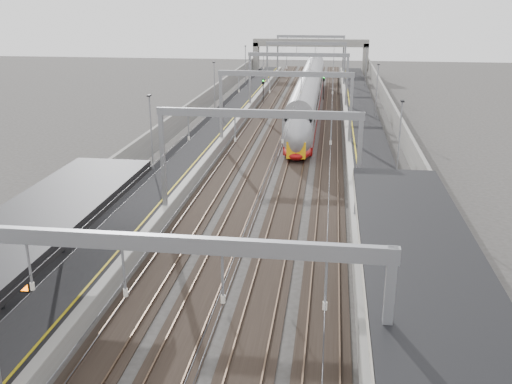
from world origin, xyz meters
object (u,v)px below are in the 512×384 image
(overbridge, at_px, (310,48))
(signal_green, at_px, (263,86))
(bench, at_px, (393,272))
(train, at_px, (308,99))

(overbridge, relative_size, signal_green, 6.33)
(overbridge, distance_m, bench, 87.77)
(signal_green, bearing_deg, train, -49.93)
(bench, relative_size, signal_green, 0.58)
(train, xyz_separation_m, bench, (6.21, -46.95, -0.49))
(train, relative_size, signal_green, 14.32)
(train, xyz_separation_m, signal_green, (-6.70, 7.97, 0.30))
(train, bearing_deg, signal_green, 130.07)
(overbridge, distance_m, train, 40.55)
(overbridge, xyz_separation_m, train, (1.50, -40.39, -3.19))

